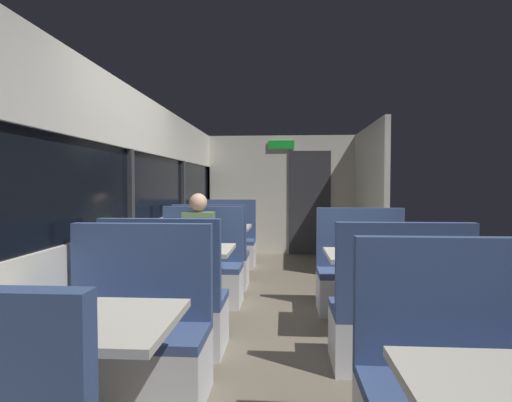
% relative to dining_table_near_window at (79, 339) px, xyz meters
% --- Properties ---
extents(ground_plane, '(3.30, 9.20, 0.02)m').
position_rel_dining_table_near_window_xyz_m(ground_plane, '(0.89, 2.09, -0.65)').
color(ground_plane, '#665B4C').
extents(carriage_window_panel_left, '(0.09, 8.48, 2.30)m').
position_rel_dining_table_near_window_xyz_m(carriage_window_panel_left, '(-0.56, 2.09, 0.47)').
color(carriage_window_panel_left, beige).
rests_on(carriage_window_panel_left, ground_plane).
extents(carriage_end_bulkhead, '(2.90, 0.11, 2.30)m').
position_rel_dining_table_near_window_xyz_m(carriage_end_bulkhead, '(0.95, 6.28, 0.50)').
color(carriage_end_bulkhead, beige).
rests_on(carriage_end_bulkhead, ground_plane).
extents(carriage_aisle_panel_right, '(0.08, 2.40, 2.30)m').
position_rel_dining_table_near_window_xyz_m(carriage_aisle_panel_right, '(2.34, 5.09, 0.51)').
color(carriage_aisle_panel_right, beige).
rests_on(carriage_aisle_panel_right, ground_plane).
extents(dining_table_near_window, '(0.90, 0.70, 0.74)m').
position_rel_dining_table_near_window_xyz_m(dining_table_near_window, '(0.00, 0.00, 0.00)').
color(dining_table_near_window, '#9E9EA3').
rests_on(dining_table_near_window, ground_plane).
extents(bench_near_window_facing_entry, '(0.95, 0.50, 1.10)m').
position_rel_dining_table_near_window_xyz_m(bench_near_window_facing_entry, '(0.00, 0.70, -0.31)').
color(bench_near_window_facing_entry, silver).
rests_on(bench_near_window_facing_entry, ground_plane).
extents(dining_table_mid_window, '(0.90, 0.70, 0.74)m').
position_rel_dining_table_near_window_xyz_m(dining_table_mid_window, '(0.00, 2.13, 0.00)').
color(dining_table_mid_window, '#9E9EA3').
rests_on(dining_table_mid_window, ground_plane).
extents(bench_mid_window_facing_end, '(0.95, 0.50, 1.10)m').
position_rel_dining_table_near_window_xyz_m(bench_mid_window_facing_end, '(0.00, 1.43, -0.31)').
color(bench_mid_window_facing_end, silver).
rests_on(bench_mid_window_facing_end, ground_plane).
extents(bench_mid_window_facing_entry, '(0.95, 0.50, 1.10)m').
position_rel_dining_table_near_window_xyz_m(bench_mid_window_facing_entry, '(0.00, 2.83, -0.31)').
color(bench_mid_window_facing_entry, silver).
rests_on(bench_mid_window_facing_entry, ground_plane).
extents(dining_table_far_window, '(0.90, 0.70, 0.74)m').
position_rel_dining_table_near_window_xyz_m(dining_table_far_window, '(0.00, 4.26, 0.00)').
color(dining_table_far_window, '#9E9EA3').
rests_on(dining_table_far_window, ground_plane).
extents(bench_far_window_facing_end, '(0.95, 0.50, 1.10)m').
position_rel_dining_table_near_window_xyz_m(bench_far_window_facing_end, '(0.00, 3.56, -0.31)').
color(bench_far_window_facing_end, silver).
rests_on(bench_far_window_facing_end, ground_plane).
extents(bench_far_window_facing_entry, '(0.95, 0.50, 1.10)m').
position_rel_dining_table_near_window_xyz_m(bench_far_window_facing_entry, '(0.00, 4.96, -0.31)').
color(bench_far_window_facing_entry, silver).
rests_on(bench_far_window_facing_entry, ground_plane).
extents(dining_table_rear_aisle, '(0.90, 0.70, 0.74)m').
position_rel_dining_table_near_window_xyz_m(dining_table_rear_aisle, '(1.79, 1.93, 0.00)').
color(dining_table_rear_aisle, '#9E9EA3').
rests_on(dining_table_rear_aisle, ground_plane).
extents(bench_rear_aisle_facing_end, '(0.95, 0.50, 1.10)m').
position_rel_dining_table_near_window_xyz_m(bench_rear_aisle_facing_end, '(1.79, 1.23, -0.31)').
color(bench_rear_aisle_facing_end, silver).
rests_on(bench_rear_aisle_facing_end, ground_plane).
extents(bench_rear_aisle_facing_entry, '(0.95, 0.50, 1.10)m').
position_rel_dining_table_near_window_xyz_m(bench_rear_aisle_facing_entry, '(1.79, 2.63, -0.31)').
color(bench_rear_aisle_facing_entry, silver).
rests_on(bench_rear_aisle_facing_entry, ground_plane).
extents(seated_passenger, '(0.47, 0.55, 1.26)m').
position_rel_dining_table_near_window_xyz_m(seated_passenger, '(0.00, 2.76, -0.10)').
color(seated_passenger, '#26262D').
rests_on(seated_passenger, ground_plane).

